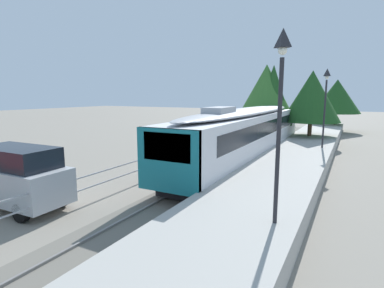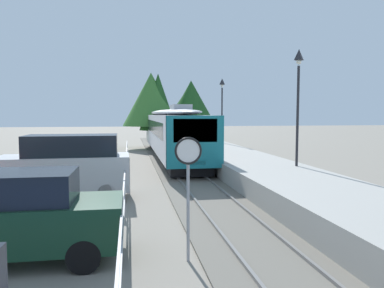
{
  "view_description": "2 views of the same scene",
  "coord_description": "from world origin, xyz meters",
  "views": [
    {
      "loc": [
        6.31,
        7.99,
        4.54
      ],
      "look_at": [
        -1.0,
        21.83,
        2.0
      ],
      "focal_mm": 28.64,
      "sensor_mm": 36.0,
      "label": 1
    },
    {
      "loc": [
        -3.12,
        0.25,
        3.3
      ],
      "look_at": [
        0.0,
        18.83,
        1.8
      ],
      "focal_mm": 35.04,
      "sensor_mm": 36.0,
      "label": 2
    }
  ],
  "objects": [
    {
      "name": "tree_behind_carpark",
      "position": [
        -0.34,
        36.34,
        4.47
      ],
      "size": [
        3.65,
        3.65,
        7.17
      ],
      "color": "brown",
      "rests_on": "ground"
    },
    {
      "name": "parked_suv_dark_green",
      "position": [
        -5.65,
        8.92,
        1.06
      ],
      "size": [
        4.61,
        1.92,
        2.04
      ],
      "color": "#143823",
      "rests_on": "ground"
    },
    {
      "name": "tree_distant_centre",
      "position": [
        2.93,
        36.82,
        4.37
      ],
      "size": [
        4.99,
        4.99,
        6.6
      ],
      "color": "brown",
      "rests_on": "ground"
    },
    {
      "name": "commuter_train",
      "position": [
        0.0,
        28.06,
        2.15
      ],
      "size": [
        2.82,
        20.7,
        3.74
      ],
      "color": "silver",
      "rests_on": "track_rails"
    },
    {
      "name": "station_platform",
      "position": [
        3.25,
        22.0,
        0.45
      ],
      "size": [
        3.9,
        60.0,
        0.9
      ],
      "primitive_type": "cube",
      "color": "#A8A59E",
      "rests_on": "ground"
    },
    {
      "name": "speed_limit_sign",
      "position": [
        -1.85,
        8.33,
        2.12
      ],
      "size": [
        0.61,
        0.1,
        2.81
      ],
      "color": "#9EA0A5",
      "rests_on": "ground"
    },
    {
      "name": "platform_lamp_mid_platform",
      "position": [
        4.53,
        16.45,
        4.62
      ],
      "size": [
        0.34,
        0.34,
        5.35
      ],
      "color": "#232328",
      "rests_on": "station_platform"
    },
    {
      "name": "ground_plane",
      "position": [
        -3.0,
        22.0,
        0.0
      ],
      "size": [
        160.0,
        160.0,
        0.0
      ],
      "primitive_type": "plane",
      "color": "gray"
    },
    {
      "name": "track_rails",
      "position": [
        0.0,
        22.0,
        0.03
      ],
      "size": [
        3.2,
        60.0,
        0.14
      ],
      "color": "#6B665B",
      "rests_on": "ground"
    },
    {
      "name": "platform_lamp_far_end",
      "position": [
        4.53,
        30.7,
        4.62
      ],
      "size": [
        0.34,
        0.34,
        5.35
      ],
      "color": "#232328",
      "rests_on": "station_platform"
    },
    {
      "name": "carpark_fence",
      "position": [
        -3.3,
        12.0,
        0.91
      ],
      "size": [
        0.06,
        36.06,
        1.25
      ],
      "color": "#9EA0A5",
      "rests_on": "ground"
    },
    {
      "name": "tree_distant_left",
      "position": [
        4.3,
        49.45,
        4.3
      ],
      "size": [
        5.57,
        5.57,
        6.34
      ],
      "color": "brown",
      "rests_on": "ground"
    },
    {
      "name": "parked_van_silver",
      "position": [
        -5.52,
        15.17,
        1.29
      ],
      "size": [
        4.93,
        2.03,
        2.51
      ],
      "color": "#B7BABF",
      "rests_on": "ground"
    },
    {
      "name": "tree_behind_station_far",
      "position": [
        -1.0,
        36.46,
        4.71
      ],
      "size": [
        5.47,
        5.47,
        7.25
      ],
      "color": "brown",
      "rests_on": "ground"
    }
  ]
}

